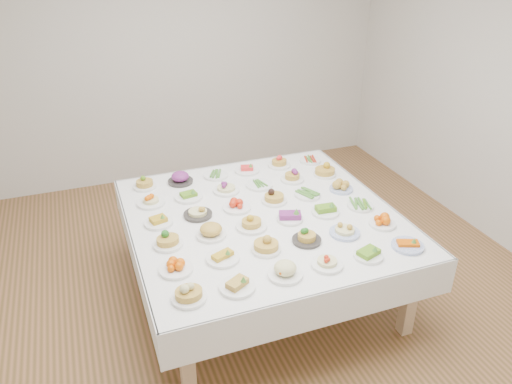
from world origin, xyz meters
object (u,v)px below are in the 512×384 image
object	(u,v)px
dish_0	(188,291)
dish_18	(158,221)
display_table	(263,222)
dish_35	(310,160)

from	to	relation	value
dish_0	dish_18	xyz separation A→B (m)	(-0.01, 0.94, -0.04)
dish_0	dish_18	bearing A→B (deg)	90.42
dish_0	dish_18	size ratio (longest dim) A/B	0.99
display_table	dish_0	bearing A→B (deg)	-134.89
display_table	dish_0	xyz separation A→B (m)	(-0.79, -0.79, 0.14)
dish_0	dish_35	distance (m)	2.24
dish_18	display_table	bearing A→B (deg)	-10.65
dish_0	dish_35	world-z (taller)	dish_0
dish_18	dish_0	bearing A→B (deg)	-89.58
display_table	dish_0	size ratio (longest dim) A/B	9.66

